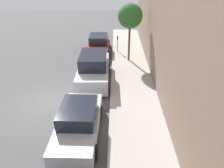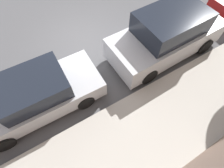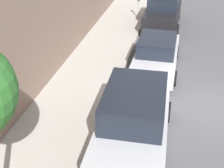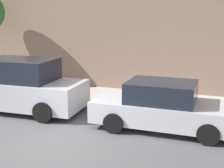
{
  "view_description": "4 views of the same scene",
  "coord_description": "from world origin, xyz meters",
  "px_view_note": "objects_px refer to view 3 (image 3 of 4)",
  "views": [
    {
      "loc": [
        3.81,
        -10.56,
        7.03
      ],
      "look_at": [
        3.6,
        0.51,
        1.0
      ],
      "focal_mm": 35.0,
      "sensor_mm": 36.0,
      "label": 1
    },
    {
      "loc": [
        5.74,
        -1.84,
        5.91
      ],
      "look_at": [
        3.2,
        -0.32,
        1.0
      ],
      "focal_mm": 28.0,
      "sensor_mm": 36.0,
      "label": 2
    },
    {
      "loc": [
        1.39,
        10.27,
        6.45
      ],
      "look_at": [
        3.42,
        0.88,
        1.0
      ],
      "focal_mm": 50.0,
      "sensor_mm": 36.0,
      "label": 3
    },
    {
      "loc": [
        -7.33,
        -4.2,
        3.6
      ],
      "look_at": [
        3.59,
        -0.44,
        1.0
      ],
      "focal_mm": 50.0,
      "sensor_mm": 36.0,
      "label": 4
    }
  ],
  "objects_px": {
    "parked_suv_third": "(134,120)",
    "parking_meter_near": "(138,4)",
    "parked_suv_nearest": "(163,11)",
    "parked_sedan_second": "(157,54)"
  },
  "relations": [
    {
      "from": "parked_suv_nearest",
      "to": "parked_sedan_second",
      "type": "bearing_deg",
      "value": 91.44
    },
    {
      "from": "parked_suv_nearest",
      "to": "parked_suv_third",
      "type": "relative_size",
      "value": 1.0
    },
    {
      "from": "parked_sedan_second",
      "to": "parking_meter_near",
      "type": "distance_m",
      "value": 7.24
    },
    {
      "from": "parked_sedan_second",
      "to": "parking_meter_near",
      "type": "height_order",
      "value": "parking_meter_near"
    },
    {
      "from": "parked_sedan_second",
      "to": "parked_suv_third",
      "type": "xyz_separation_m",
      "value": [
        0.2,
        5.41,
        0.2
      ]
    },
    {
      "from": "parked_suv_third",
      "to": "parking_meter_near",
      "type": "distance_m",
      "value": 12.52
    },
    {
      "from": "parked_suv_nearest",
      "to": "parking_meter_near",
      "type": "bearing_deg",
      "value": -29.39
    },
    {
      "from": "parked_suv_third",
      "to": "parking_meter_near",
      "type": "xyz_separation_m",
      "value": [
        1.61,
        -12.41,
        0.08
      ]
    },
    {
      "from": "parked_suv_third",
      "to": "parking_meter_near",
      "type": "bearing_deg",
      "value": -82.59
    },
    {
      "from": "parked_suv_nearest",
      "to": "parking_meter_near",
      "type": "relative_size",
      "value": 3.47
    }
  ]
}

